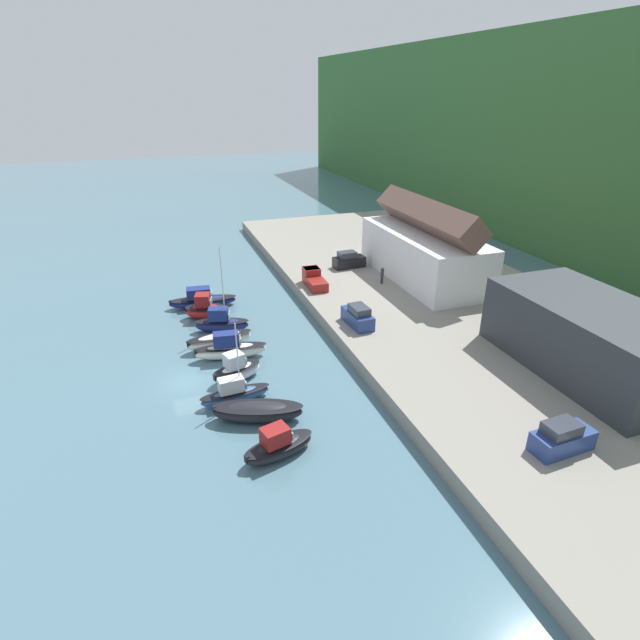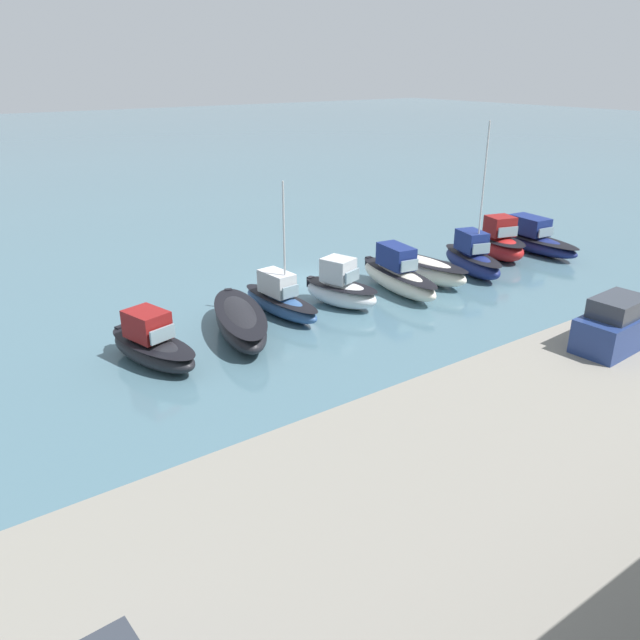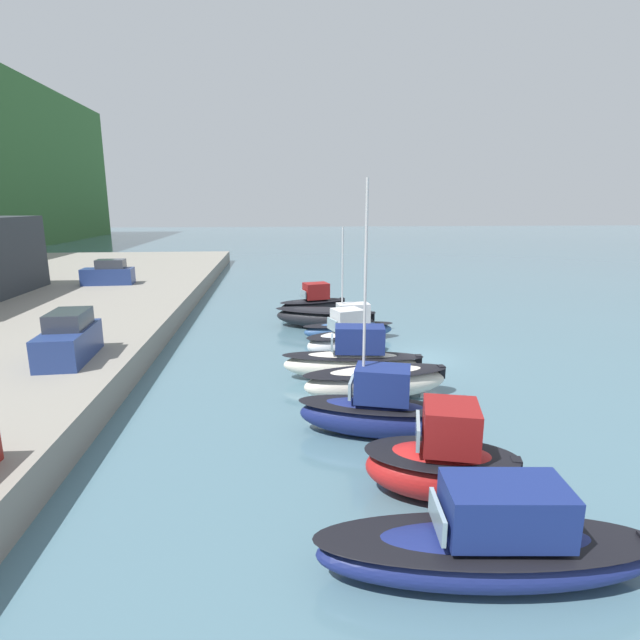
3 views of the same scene
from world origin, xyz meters
name	(u,v)px [view 2 (image 2 of 3)]	position (x,y,z in m)	size (l,w,h in m)	color
ground_plane	(311,281)	(0.00, 0.00, 0.00)	(320.00, 320.00, 0.00)	slate
moored_boat_0	(531,239)	(-16.17, 3.41, 0.84)	(2.81, 7.89, 2.34)	navy
moored_boat_1	(500,243)	(-12.88, 3.37, 1.04)	(3.32, 4.83, 2.82)	red
moored_boat_2	(472,258)	(-8.92, 4.51, 0.98)	(3.27, 5.88, 9.12)	navy
moored_boat_3	(422,269)	(-5.41, 3.76, 0.77)	(2.56, 6.60, 1.46)	white
moored_boat_4	(398,275)	(-2.94, 4.35, 0.97)	(2.54, 6.92, 2.65)	white
moored_boat_5	(341,289)	(1.06, 4.25, 0.96)	(3.12, 4.76, 2.62)	white
moored_boat_6	(280,300)	(4.38, 3.47, 0.82)	(1.99, 5.84, 6.94)	#33568E
moored_boat_7	(240,321)	(7.37, 4.69, 0.76)	(4.28, 7.28, 1.43)	black
moored_boat_8	(152,345)	(11.88, 5.11, 0.86)	(3.15, 5.52, 2.39)	black
parked_car_1	(618,325)	(-2.97, 17.30, 2.34)	(4.30, 2.05, 2.16)	navy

